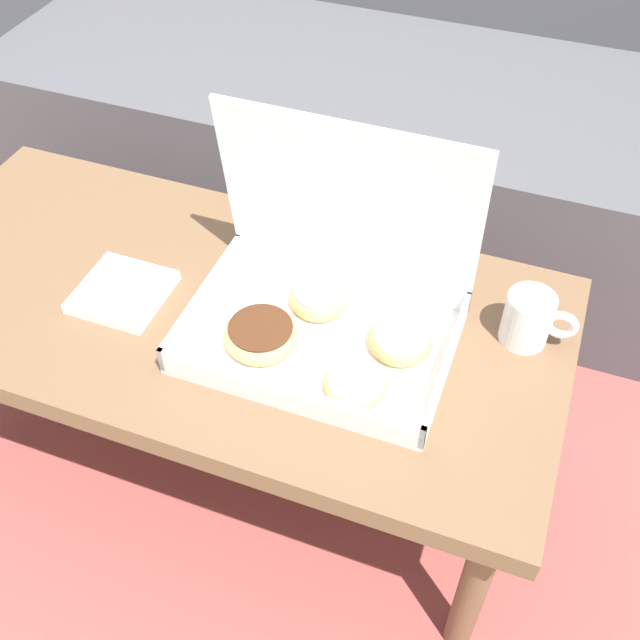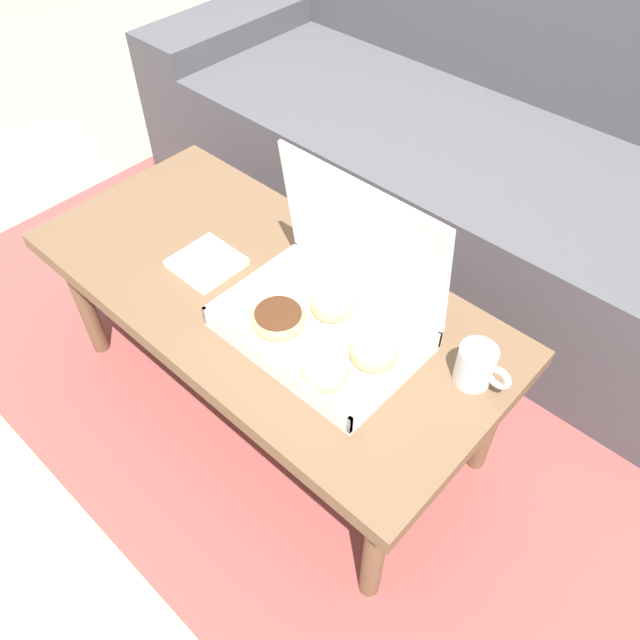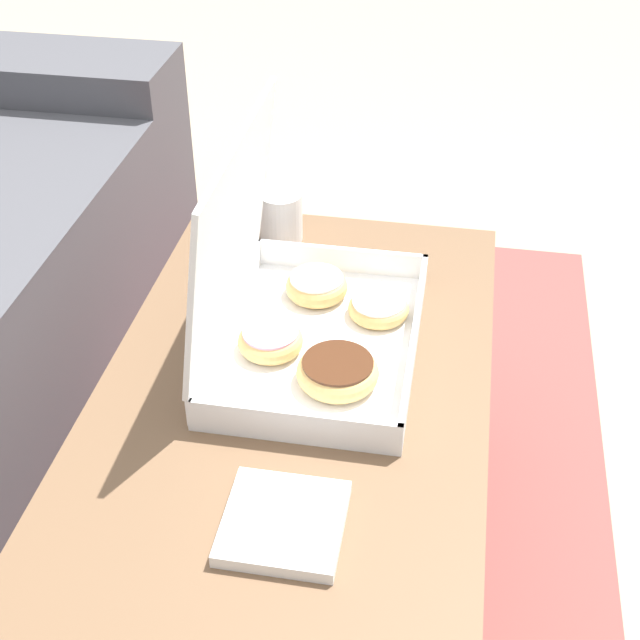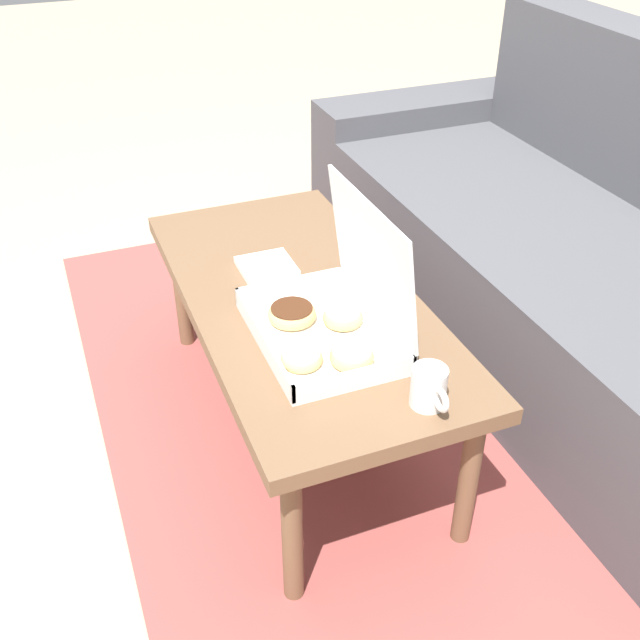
{
  "view_description": "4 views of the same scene",
  "coord_description": "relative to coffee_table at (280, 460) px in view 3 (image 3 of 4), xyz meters",
  "views": [
    {
      "loc": [
        0.45,
        -0.84,
        1.28
      ],
      "look_at": [
        0.19,
        -0.13,
        0.48
      ],
      "focal_mm": 42.0,
      "sensor_mm": 36.0,
      "label": 1
    },
    {
      "loc": [
        0.75,
        -0.74,
        1.38
      ],
      "look_at": [
        0.19,
        -0.13,
        0.48
      ],
      "focal_mm": 35.0,
      "sensor_mm": 36.0,
      "label": 2
    },
    {
      "loc": [
        -0.8,
        -0.31,
        1.23
      ],
      "look_at": [
        0.19,
        -0.13,
        0.48
      ],
      "focal_mm": 50.0,
      "sensor_mm": 36.0,
      "label": 3
    },
    {
      "loc": [
        1.45,
        -0.64,
        1.41
      ],
      "look_at": [
        0.19,
        -0.13,
        0.48
      ],
      "focal_mm": 42.0,
      "sensor_mm": 36.0,
      "label": 4
    }
  ],
  "objects": [
    {
      "name": "coffee_mug",
      "position": [
        0.47,
        0.1,
        0.09
      ],
      "size": [
        0.11,
        0.07,
        0.09
      ],
      "color": "white",
      "rests_on": "coffee_table"
    },
    {
      "name": "pastry_box",
      "position": [
        0.19,
        0.0,
        0.1
      ],
      "size": [
        0.39,
        0.28,
        0.32
      ],
      "color": "white",
      "rests_on": "coffee_table"
    },
    {
      "name": "ground_plane",
      "position": [
        0.0,
        0.11,
        -0.38
      ],
      "size": [
        12.0,
        12.0,
        0.0
      ],
      "primitive_type": "plane",
      "color": "tan"
    },
    {
      "name": "coffee_table",
      "position": [
        0.0,
        0.0,
        0.0
      ],
      "size": [
        1.11,
        0.53,
        0.43
      ],
      "color": "brown",
      "rests_on": "ground_plane"
    },
    {
      "name": "area_rug",
      "position": [
        0.0,
        0.41,
        -0.38
      ],
      "size": [
        2.38,
        1.86,
        0.01
      ],
      "primitive_type": "cube",
      "color": "#994742",
      "rests_on": "ground_plane"
    },
    {
      "name": "napkin_stack",
      "position": [
        -0.15,
        -0.04,
        0.05
      ],
      "size": [
        0.14,
        0.14,
        0.02
      ],
      "color": "white",
      "rests_on": "coffee_table"
    }
  ]
}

